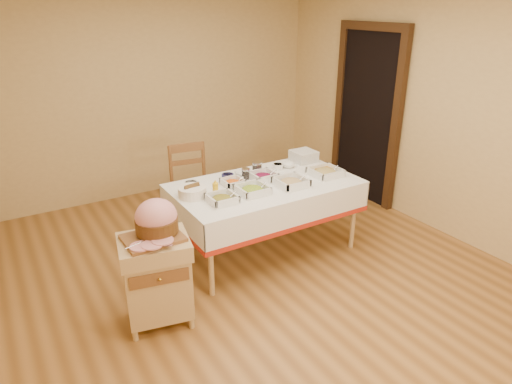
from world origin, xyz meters
TOP-DOWN VIEW (x-y plane):
  - room_shell at (0.00, 0.00)m, footprint 5.00×5.00m
  - doorway at (2.20, 0.90)m, footprint 0.09×1.10m
  - dining_table at (0.30, 0.30)m, footprint 1.82×1.02m
  - butcher_cart at (-1.04, -0.22)m, footprint 0.61×0.54m
  - dining_chair at (-0.13, 1.14)m, footprint 0.49×0.47m
  - ham_on_board at (-0.99, -0.18)m, footprint 0.46×0.44m
  - serving_dish_a at (-0.28, 0.11)m, footprint 0.25×0.24m
  - serving_dish_b at (0.06, 0.15)m, footprint 0.27×0.27m
  - serving_dish_c at (0.48, 0.11)m, footprint 0.28×0.28m
  - serving_dish_d at (0.95, 0.16)m, footprint 0.29×0.29m
  - serving_dish_e at (0.00, 0.42)m, footprint 0.21×0.20m
  - serving_dish_f at (0.33, 0.39)m, footprint 0.25×0.24m
  - small_bowl_left at (-0.37, 0.57)m, footprint 0.13×0.13m
  - small_bowl_mid at (0.04, 0.60)m, footprint 0.12×0.12m
  - small_bowl_right at (0.63, 0.58)m, footprint 0.12×0.12m
  - bowl_white_imported at (0.22, 0.60)m, footprint 0.17×0.17m
  - bowl_small_imported at (0.76, 0.57)m, footprint 0.16×0.16m
  - preserve_jar_left at (0.20, 0.51)m, footprint 0.09×0.09m
  - preserve_jar_right at (0.36, 0.55)m, footprint 0.11×0.11m
  - mustard_bottle at (-0.27, 0.25)m, footprint 0.05×0.05m
  - bread_basket at (-0.45, 0.36)m, footprint 0.26×0.26m
  - plate_stack at (1.03, 0.64)m, footprint 0.25×0.25m
  - brass_platter at (1.03, 0.25)m, footprint 0.31×0.22m

SIDE VIEW (x-z plane):
  - butcher_cart at x=-1.04m, z-range 0.05..0.80m
  - dining_chair at x=-0.13m, z-range 0.01..1.00m
  - dining_table at x=0.30m, z-range 0.22..0.98m
  - brass_platter at x=1.03m, z-range 0.76..0.80m
  - bowl_white_imported at x=0.22m, z-range 0.76..0.80m
  - bowl_small_imported at x=0.76m, z-range 0.76..0.81m
  - small_bowl_mid at x=0.04m, z-range 0.76..0.81m
  - serving_dish_e at x=0.00m, z-range 0.74..0.84m
  - small_bowl_right at x=0.63m, z-range 0.76..0.82m
  - serving_dish_a at x=-0.28m, z-range 0.74..0.85m
  - small_bowl_left at x=-0.37m, z-range 0.76..0.83m
  - serving_dish_b at x=0.06m, z-range 0.74..0.85m
  - serving_dish_d at x=0.95m, z-range 0.74..0.85m
  - serving_dish_f at x=0.33m, z-range 0.74..0.85m
  - serving_dish_c at x=0.48m, z-range 0.74..0.85m
  - preserve_jar_left at x=0.20m, z-range 0.75..0.86m
  - bread_basket at x=-0.45m, z-range 0.75..0.87m
  - plate_stack at x=1.03m, z-range 0.76..0.88m
  - preserve_jar_right at x=0.36m, z-range 0.75..0.89m
  - mustard_bottle at x=-0.27m, z-range 0.75..0.92m
  - ham_on_board at x=-0.99m, z-range 0.73..1.03m
  - doorway at x=2.20m, z-range 0.01..2.21m
  - room_shell at x=0.00m, z-range -1.20..3.80m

